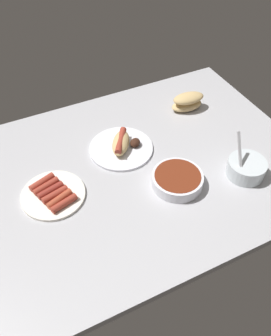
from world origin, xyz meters
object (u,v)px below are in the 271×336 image
object	(u,v)px
bowl_coleslaw	(246,167)
bowl_chili	(177,179)
plate_sausages	(53,194)
plate_hotdog_assembled	(122,146)
bread_stack	(188,102)

from	to	relation	value
bowl_coleslaw	bowl_chili	world-z (taller)	bowl_coleslaw
bowl_chili	plate_sausages	distance (cm)	41.50
bowl_chili	plate_sausages	bearing A→B (deg)	-18.44
bowl_coleslaw	bowl_chili	size ratio (longest dim) A/B	0.90
plate_hotdog_assembled	plate_sausages	size ratio (longest dim) A/B	1.12
bread_stack	plate_sausages	xyz separation A→B (cm)	(64.70, 21.55, -2.47)
bread_stack	bowl_chili	xyz separation A→B (cm)	(25.35, 34.67, -1.20)
bowl_coleslaw	bread_stack	xyz separation A→B (cm)	(-1.63, -40.97, 0.33)
plate_hotdog_assembled	bread_stack	xyz separation A→B (cm)	(-35.05, -10.66, 1.82)
plate_hotdog_assembled	bowl_coleslaw	distance (cm)	45.14
plate_sausages	bread_stack	bearing A→B (deg)	-161.58
plate_sausages	plate_hotdog_assembled	bearing A→B (deg)	-159.82
bowl_coleslaw	plate_sausages	size ratio (longest dim) A/B	0.74
bowl_coleslaw	bread_stack	world-z (taller)	bowl_coleslaw
plate_hotdog_assembled	bowl_chili	size ratio (longest dim) A/B	1.37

